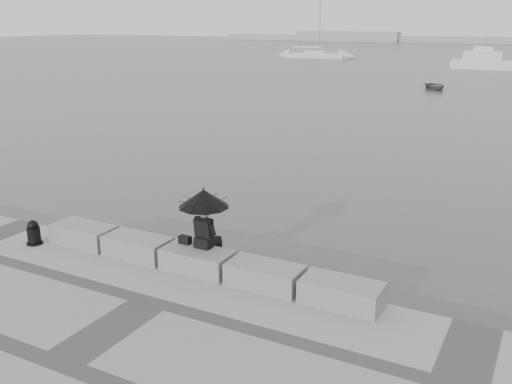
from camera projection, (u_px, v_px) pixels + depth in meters
The scene contains 13 objects.
ground at pixel (209, 283), 13.35m from camera, with size 360.00×360.00×0.00m, color #414346.
stone_block_far_left at pixel (84, 235), 14.29m from camera, with size 1.60×0.80×0.50m, color slate.
stone_block_left at pixel (138, 247), 13.52m from camera, with size 1.60×0.80×0.50m, color slate.
stone_block_centre at pixel (197, 260), 12.76m from camera, with size 1.60×0.80×0.50m, color slate.
stone_block_right at pixel (265, 276), 11.99m from camera, with size 1.60×0.80×0.50m, color slate.
stone_block_far_right at pixel (342, 293), 11.23m from camera, with size 1.60×0.80×0.50m, color slate.
seated_person at pixel (204, 205), 12.58m from camera, with size 1.15×1.15×1.39m.
bag at pixel (185, 240), 13.03m from camera, with size 0.28×0.16×0.18m, color black.
mooring_bollard at pixel (34, 234), 14.27m from camera, with size 0.40×0.40×0.64m.
distant_landmass at pixel (505, 40), 147.29m from camera, with size 180.00×8.00×2.80m.
sailboat_left at pixel (315, 55), 91.93m from camera, with size 9.48×4.54×12.90m.
motor_cruiser at pixel (490, 62), 71.12m from camera, with size 9.19×2.81×4.50m.
dinghy at pixel (435, 86), 50.69m from camera, with size 3.30×1.40×0.56m, color slate.
Camera 1 is at (6.69, -10.22, 5.91)m, focal length 40.00 mm.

